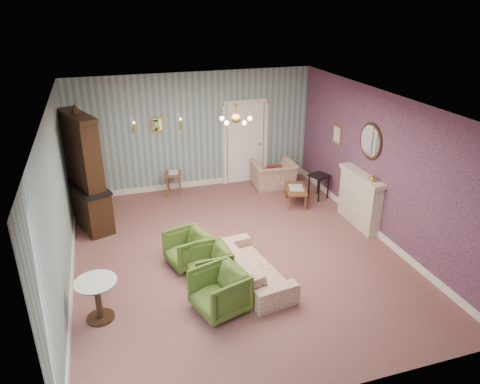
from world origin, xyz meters
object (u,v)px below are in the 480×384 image
object	(u,v)px
wingback_chair	(274,171)
sofa_chintz	(252,262)
pedestal_table	(98,300)
olive_chair_c	(187,247)
side_table_black	(319,186)
coffee_table	(296,196)
olive_chair_a	(220,290)
fireplace	(359,199)
dresser	(83,168)
olive_chair_b	(209,262)

from	to	relation	value
wingback_chair	sofa_chintz	bearing A→B (deg)	66.56
wingback_chair	pedestal_table	xyz separation A→B (m)	(-4.40, -3.99, -0.11)
olive_chair_c	pedestal_table	world-z (taller)	olive_chair_c
side_table_black	coffee_table	bearing A→B (deg)	-167.43
wingback_chair	side_table_black	distance (m)	1.25
olive_chair_a	coffee_table	distance (m)	4.25
wingback_chair	side_table_black	bearing A→B (deg)	132.79
side_table_black	pedestal_table	bearing A→B (deg)	-149.64
sofa_chintz	fireplace	bearing A→B (deg)	-73.87
wingback_chair	dresser	bearing A→B (deg)	11.82
olive_chair_a	olive_chair_c	world-z (taller)	olive_chair_a
dresser	coffee_table	size ratio (longest dim) A/B	3.15
olive_chair_b	dresser	size ratio (longest dim) A/B	0.27
sofa_chintz	coffee_table	world-z (taller)	sofa_chintz
olive_chair_c	wingback_chair	xyz separation A→B (m)	(2.82, 2.88, 0.10)
fireplace	sofa_chintz	bearing A→B (deg)	-155.25
olive_chair_c	dresser	size ratio (longest dim) A/B	0.27
side_table_black	wingback_chair	bearing A→B (deg)	129.88
olive_chair_b	wingback_chair	bearing A→B (deg)	139.15
olive_chair_a	pedestal_table	xyz separation A→B (m)	(-1.80, 0.36, -0.04)
olive_chair_a	sofa_chintz	size ratio (longest dim) A/B	0.41
sofa_chintz	side_table_black	bearing A→B (deg)	-52.16
olive_chair_b	sofa_chintz	size ratio (longest dim) A/B	0.37
olive_chair_a	wingback_chair	xyz separation A→B (m)	(2.60, 4.35, 0.07)
dresser	olive_chair_b	bearing A→B (deg)	-75.65
olive_chair_b	fireplace	xyz separation A→B (m)	(3.56, 1.08, 0.23)
coffee_table	pedestal_table	world-z (taller)	pedestal_table
olive_chair_b	coffee_table	size ratio (longest dim) A/B	0.85
dresser	olive_chair_a	bearing A→B (deg)	-83.02
fireplace	pedestal_table	size ratio (longest dim) A/B	2.02
olive_chair_c	fireplace	bearing A→B (deg)	81.47
olive_chair_c	wingback_chair	bearing A→B (deg)	120.12
sofa_chintz	dresser	bearing A→B (deg)	32.78
pedestal_table	wingback_chair	bearing A→B (deg)	42.20
sofa_chintz	coffee_table	size ratio (longest dim) A/B	2.31
olive_chair_c	coffee_table	xyz separation A→B (m)	(2.94, 1.78, -0.14)
olive_chair_c	wingback_chair	world-z (taller)	wingback_chair
sofa_chintz	pedestal_table	world-z (taller)	sofa_chintz
coffee_table	pedestal_table	distance (m)	5.38
olive_chair_c	coffee_table	size ratio (longest dim) A/B	0.86
wingback_chair	fireplace	xyz separation A→B (m)	(1.00, -2.41, 0.12)
olive_chair_a	olive_chair_c	xyz separation A→B (m)	(-0.22, 1.47, -0.03)
dresser	fireplace	distance (m)	5.81
olive_chair_a	pedestal_table	distance (m)	1.84
sofa_chintz	pedestal_table	distance (m)	2.57
wingback_chair	dresser	world-z (taller)	dresser
dresser	wingback_chair	bearing A→B (deg)	-11.80
olive_chair_c	dresser	distance (m)	2.91
olive_chair_a	dresser	size ratio (longest dim) A/B	0.30
wingback_chair	dresser	xyz separation A→B (m)	(-4.51, -0.71, 0.84)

